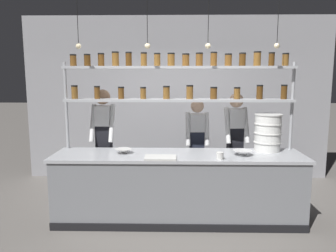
{
  "coord_description": "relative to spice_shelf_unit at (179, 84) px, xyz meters",
  "views": [
    {
      "loc": [
        -0.05,
        -4.26,
        1.94
      ],
      "look_at": [
        -0.14,
        0.2,
        1.27
      ],
      "focal_mm": 35.0,
      "sensor_mm": 36.0,
      "label": 1
    }
  ],
  "objects": [
    {
      "name": "ground_plane",
      "position": [
        -0.01,
        -0.33,
        -1.84
      ],
      "size": [
        40.0,
        40.0,
        0.0
      ],
      "primitive_type": "plane",
      "color": "slate"
    },
    {
      "name": "back_wall",
      "position": [
        -0.01,
        1.64,
        -0.32
      ],
      "size": [
        5.74,
        0.12,
        3.05
      ],
      "primitive_type": "cube",
      "color": "#939399",
      "rests_on": "ground_plane"
    },
    {
      "name": "prep_counter",
      "position": [
        -0.01,
        -0.33,
        -1.38
      ],
      "size": [
        3.34,
        0.76,
        0.92
      ],
      "color": "gray",
      "rests_on": "ground_plane"
    },
    {
      "name": "spice_shelf_unit",
      "position": [
        0.0,
        0.0,
        0.0
      ],
      "size": [
        3.22,
        0.28,
        2.28
      ],
      "color": "#ADAFB5",
      "rests_on": "ground_plane"
    },
    {
      "name": "chef_left",
      "position": [
        -1.13,
        0.24,
        -0.82
      ],
      "size": [
        0.37,
        0.31,
        1.75
      ],
      "rotation": [
        0.0,
        0.0,
        -0.07
      ],
      "color": "black",
      "rests_on": "ground_plane"
    },
    {
      "name": "chef_center",
      "position": [
        0.29,
        0.4,
        -0.93
      ],
      "size": [
        0.37,
        0.29,
        1.6
      ],
      "rotation": [
        0.0,
        0.0,
        0.03
      ],
      "color": "black",
      "rests_on": "ground_plane"
    },
    {
      "name": "chef_right",
      "position": [
        0.87,
        0.35,
        -0.86
      ],
      "size": [
        0.38,
        0.31,
        1.69
      ],
      "rotation": [
        0.0,
        0.0,
        0.12
      ],
      "color": "black",
      "rests_on": "ground_plane"
    },
    {
      "name": "container_stack",
      "position": [
        1.23,
        -0.11,
        -0.66
      ],
      "size": [
        0.37,
        0.37,
        0.51
      ],
      "color": "white",
      "rests_on": "prep_counter"
    },
    {
      "name": "cutting_board",
      "position": [
        -0.24,
        -0.58,
        -0.91
      ],
      "size": [
        0.4,
        0.26,
        0.02
      ],
      "color": "silver",
      "rests_on": "prep_counter"
    },
    {
      "name": "prep_bowl_near_left",
      "position": [
        -0.75,
        -0.31,
        -0.89
      ],
      "size": [
        0.23,
        0.23,
        0.06
      ],
      "color": "silver",
      "rests_on": "prep_counter"
    },
    {
      "name": "prep_bowl_center_front",
      "position": [
        0.83,
        -0.39,
        -0.89
      ],
      "size": [
        0.25,
        0.25,
        0.07
      ],
      "color": "white",
      "rests_on": "prep_counter"
    },
    {
      "name": "serving_cup_front",
      "position": [
        0.5,
        -0.6,
        -0.88
      ],
      "size": [
        0.09,
        0.09,
        0.09
      ],
      "color": "silver",
      "rests_on": "prep_counter"
    },
    {
      "name": "pendant_light_row",
      "position": [
        -0.03,
        -0.33,
        0.52
      ],
      "size": [
        2.59,
        0.07,
        0.71
      ],
      "color": "black"
    }
  ]
}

